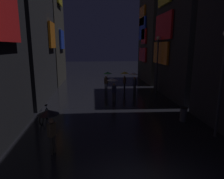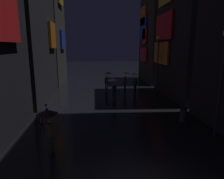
% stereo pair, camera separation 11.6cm
% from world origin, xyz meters
% --- Properties ---
extents(building_right_mid, '(4.25, 7.80, 15.69)m').
position_xyz_m(building_right_mid, '(7.47, 12.91, 7.85)').
color(building_right_mid, '#232328').
rests_on(building_right_mid, ground).
extents(building_right_far, '(4.25, 7.21, 12.06)m').
position_xyz_m(building_right_far, '(7.47, 21.61, 6.04)').
color(building_right_far, '#33302D').
rests_on(building_right_far, ground).
extents(pedestrian_midstreet_centre_green, '(0.90, 0.90, 2.12)m').
position_xyz_m(pedestrian_midstreet_centre_green, '(0.03, 15.62, 1.67)').
color(pedestrian_midstreet_centre_green, '#2D2D38').
rests_on(pedestrian_midstreet_centre_green, ground).
extents(pedestrian_foreground_left_yellow, '(0.90, 0.90, 2.12)m').
position_xyz_m(pedestrian_foreground_left_yellow, '(1.90, 15.55, 1.67)').
color(pedestrian_foreground_left_yellow, '#2D2D38').
rests_on(pedestrian_foreground_left_yellow, ground).
extents(pedestrian_near_crossing_clear, '(0.90, 0.90, 2.12)m').
position_xyz_m(pedestrian_near_crossing_clear, '(2.71, 14.73, 1.67)').
color(pedestrian_near_crossing_clear, black).
rests_on(pedestrian_near_crossing_clear, ground).
extents(pedestrian_midstreet_left_clear, '(0.90, 0.90, 2.12)m').
position_xyz_m(pedestrian_midstreet_left_clear, '(0.22, 11.36, 1.67)').
color(pedestrian_midstreet_left_clear, '#38332D').
rests_on(pedestrian_midstreet_left_clear, ground).
extents(pedestrian_foreground_right_black, '(0.90, 0.90, 2.12)m').
position_xyz_m(pedestrian_foreground_right_black, '(-3.33, 3.06, 1.67)').
color(pedestrian_foreground_right_black, '#38332D').
rests_on(pedestrian_foreground_right_black, ground).
extents(bicycle_parked_at_storefront, '(0.19, 1.82, 0.96)m').
position_xyz_m(bicycle_parked_at_storefront, '(-4.60, 7.25, 0.39)').
color(bicycle_parked_at_storefront, black).
rests_on(bicycle_parked_at_storefront, ground).
extents(streetlamp_right_near, '(0.36, 0.36, 5.52)m').
position_xyz_m(streetlamp_right_near, '(5.00, 4.15, 3.45)').
color(streetlamp_right_near, '#2D2D33').
rests_on(streetlamp_right_near, ground).
extents(streetlamp_right_far, '(0.36, 0.36, 5.72)m').
position_xyz_m(streetlamp_right_far, '(5.00, 14.39, 3.56)').
color(streetlamp_right_far, '#2D2D33').
rests_on(streetlamp_right_far, ground).
extents(trash_bin, '(0.46, 0.46, 0.93)m').
position_xyz_m(trash_bin, '(4.30, 6.50, 0.47)').
color(trash_bin, '#3F3F47').
rests_on(trash_bin, ground).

